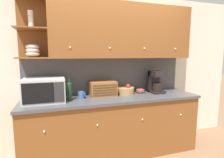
# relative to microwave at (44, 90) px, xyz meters

# --- Properties ---
(ground_plane) EXTENTS (24.00, 24.00, 0.00)m
(ground_plane) POSITION_rel_microwave_xyz_m (1.01, 0.29, -1.11)
(ground_plane) COLOR #896647
(wall_back) EXTENTS (5.11, 0.06, 2.60)m
(wall_back) POSITION_rel_microwave_xyz_m (1.01, 0.32, 0.19)
(wall_back) COLOR silver
(wall_back) RESTS_ON ground_plane
(counter_unit) EXTENTS (2.73, 0.66, 0.94)m
(counter_unit) POSITION_rel_microwave_xyz_m (1.01, -0.03, -0.64)
(counter_unit) COLOR brown
(counter_unit) RESTS_ON ground_plane
(backsplash_panel) EXTENTS (2.71, 0.01, 0.60)m
(backsplash_panel) POSITION_rel_microwave_xyz_m (1.01, 0.28, 0.13)
(backsplash_panel) COLOR #4C4C51
(backsplash_panel) RESTS_ON counter_unit
(upper_cabinets) EXTENTS (2.71, 0.37, 0.84)m
(upper_cabinets) POSITION_rel_microwave_xyz_m (1.18, 0.11, 0.85)
(upper_cabinets) COLOR brown
(upper_cabinets) RESTS_ON backsplash_panel
(microwave) EXTENTS (0.55, 0.42, 0.33)m
(microwave) POSITION_rel_microwave_xyz_m (0.00, 0.00, 0.00)
(microwave) COLOR silver
(microwave) RESTS_ON counter_unit
(wine_bottle) EXTENTS (0.07, 0.07, 0.33)m
(wine_bottle) POSITION_rel_microwave_xyz_m (0.34, -0.03, -0.02)
(wine_bottle) COLOR #19381E
(wine_bottle) RESTS_ON counter_unit
(mug) EXTENTS (0.11, 0.09, 0.10)m
(mug) POSITION_rel_microwave_xyz_m (0.51, 0.03, -0.11)
(mug) COLOR #38669E
(mug) RESTS_ON counter_unit
(bread_box) EXTENTS (0.41, 0.29, 0.24)m
(bread_box) POSITION_rel_microwave_xyz_m (0.87, 0.11, -0.05)
(bread_box) COLOR #996033
(bread_box) RESTS_ON counter_unit
(fruit_basket) EXTENTS (0.29, 0.29, 0.17)m
(fruit_basket) POSITION_rel_microwave_xyz_m (1.27, 0.12, -0.11)
(fruit_basket) COLOR #A87F4C
(fruit_basket) RESTS_ON counter_unit
(bowl_stack_on_counter) EXTENTS (0.16, 0.16, 0.07)m
(bowl_stack_on_counter) POSITION_rel_microwave_xyz_m (1.55, 0.13, -0.13)
(bowl_stack_on_counter) COLOR #9E473D
(bowl_stack_on_counter) RESTS_ON counter_unit
(coffee_maker) EXTENTS (0.21, 0.25, 0.37)m
(coffee_maker) POSITION_rel_microwave_xyz_m (1.81, 0.05, 0.02)
(coffee_maker) COLOR black
(coffee_maker) RESTS_ON counter_unit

